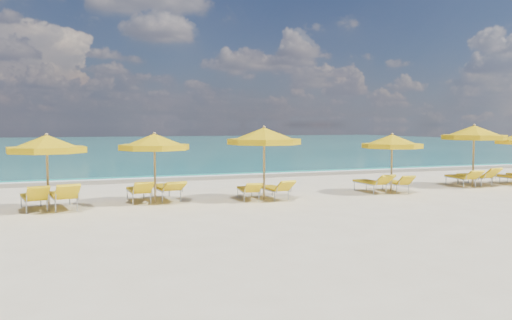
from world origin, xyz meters
name	(u,v)px	position (x,y,z in m)	size (l,w,h in m)	color
ground_plane	(271,198)	(0.00, 0.00, 0.00)	(120.00, 120.00, 0.00)	beige
ocean	(125,145)	(0.00, 48.00, 0.00)	(120.00, 80.00, 0.30)	#157A72
wet_sand_band	(213,177)	(0.00, 7.40, 0.00)	(120.00, 2.60, 0.01)	tan
foam_line	(209,175)	(0.00, 8.20, 0.00)	(120.00, 1.20, 0.03)	white
whitecap_near	(77,165)	(-6.00, 17.00, 0.00)	(14.00, 0.36, 0.05)	white
whitecap_far	(252,154)	(8.00, 24.00, 0.00)	(18.00, 0.30, 0.05)	white
umbrella_2	(47,145)	(-6.99, -0.22, 1.92)	(2.70, 2.70, 2.26)	tan
umbrella_3	(154,143)	(-3.88, 0.26, 1.93)	(2.31, 2.31, 2.26)	tan
umbrella_4	(264,137)	(-0.40, -0.33, 2.10)	(3.08, 3.08, 2.46)	tan
umbrella_5	(392,142)	(4.53, -0.42, 1.87)	(2.39, 2.39, 2.20)	tan
umbrella_6	(474,133)	(8.82, 0.12, 2.15)	(2.92, 2.92, 2.52)	tan
lounger_2_left	(34,202)	(-7.39, 0.25, 0.23)	(0.93, 1.88, 0.83)	#A5A8AD
lounger_2_right	(63,201)	(-6.60, 0.16, 0.24)	(0.95, 2.03, 0.87)	#A5A8AD
lounger_3_left	(139,195)	(-4.33, 0.74, 0.22)	(0.68, 1.87, 0.78)	#A5A8AD
lounger_3_right	(166,193)	(-3.42, 0.85, 0.24)	(0.85, 2.15, 0.76)	#A5A8AD
lounger_4_left	(248,194)	(-0.85, -0.03, 0.20)	(0.74, 1.71, 0.68)	#A5A8AD
lounger_4_right	(274,193)	(0.03, -0.16, 0.21)	(0.73, 1.77, 0.74)	#A5A8AD
lounger_5_left	(371,186)	(3.99, 0.08, 0.22)	(0.68, 1.86, 0.77)	#A5A8AD
lounger_5_right	(396,186)	(5.02, -0.02, 0.20)	(0.73, 1.67, 0.71)	#A5A8AD
lounger_6_left	(461,181)	(8.45, 0.36, 0.22)	(0.86, 1.89, 0.76)	#A5A8AD
lounger_6_right	(476,180)	(9.30, 0.46, 0.23)	(0.68, 1.87, 0.82)	#A5A8AD
lounger_7_left	(508,180)	(10.77, 0.19, 0.20)	(0.72, 1.69, 0.67)	#A5A8AD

